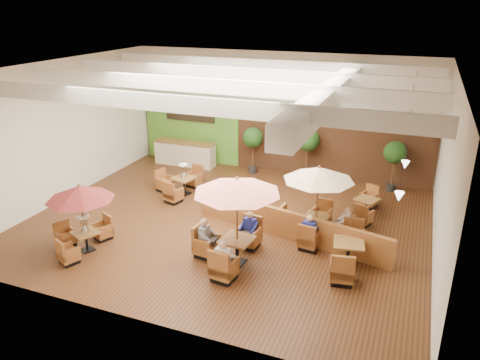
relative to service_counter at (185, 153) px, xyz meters
The scene contains 17 objects.
room 6.78m from the service_counter, 39.88° to the right, with size 14.04×14.00×5.52m.
service_counter is the anchor object (origin of this frame).
booth_divider 8.73m from the service_counter, 39.15° to the right, with size 7.24×0.18×1.00m, color brown.
table_0 8.80m from the service_counter, 83.79° to the right, with size 2.26×2.40×2.31m.
table_1 9.61m from the service_counter, 53.07° to the right, with size 2.73×2.82×2.83m.
table_2 9.22m from the service_counter, 33.38° to the right, with size 2.56×2.56×2.57m.
table_3 3.63m from the service_counter, 66.23° to the right, with size 1.81×2.60×1.51m.
table_4 11.10m from the service_counter, 36.03° to the right, with size 1.04×2.78×1.01m.
table_5 9.42m from the service_counter, 16.59° to the right, with size 0.99×2.43×0.85m.
topiary_0 3.60m from the service_counter, ahead, with size 0.93×0.93×2.17m.
topiary_1 6.12m from the service_counter, ahead, with size 1.02×1.02×2.36m.
topiary_2 9.75m from the service_counter, ahead, with size 0.93×0.93×2.17m.
diner_0 10.40m from the service_counter, 56.19° to the right, with size 0.42×0.34×0.85m.
diner_1 8.75m from the service_counter, 48.59° to the right, with size 0.41×0.35×0.79m.
diner_2 8.96m from the service_counter, 58.01° to the right, with size 0.32×0.41×0.83m.
diner_3 9.69m from the service_counter, 38.02° to the right, with size 0.39×0.32×0.77m.
diner_4 9.94m from the service_counter, 30.41° to the right, with size 0.31×0.38×0.79m.
Camera 1 is at (6.07, -14.16, 7.55)m, focal length 35.00 mm.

